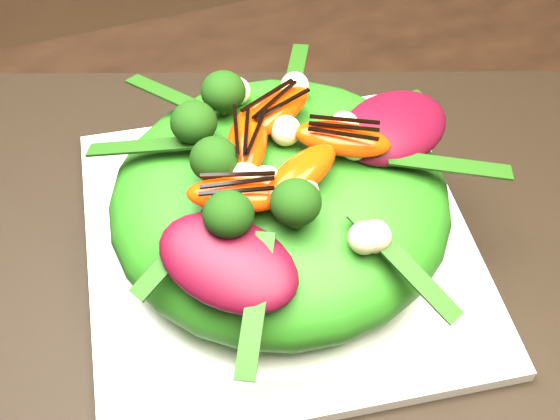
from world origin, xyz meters
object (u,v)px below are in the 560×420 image
object	(u,v)px
salad_bowl	(280,233)
lettuce_mound	(280,200)
placemat	(280,251)
orange_segment	(260,138)
plate_base	(280,245)

from	to	relation	value
salad_bowl	lettuce_mound	distance (m)	0.03
placemat	orange_segment	xyz separation A→B (m)	(-0.01, 0.01, 0.10)
salad_bowl	lettuce_mound	bearing A→B (deg)	0.00
salad_bowl	orange_segment	world-z (taller)	orange_segment
salad_bowl	lettuce_mound	world-z (taller)	lettuce_mound
lettuce_mound	placemat	bearing A→B (deg)	-90.00
plate_base	orange_segment	world-z (taller)	orange_segment
orange_segment	lettuce_mound	bearing A→B (deg)	-59.47
plate_base	orange_segment	bearing A→B (deg)	120.53
lettuce_mound	plate_base	bearing A→B (deg)	-90.00
placemat	orange_segment	distance (m)	0.10
placemat	orange_segment	bearing A→B (deg)	120.53
plate_base	lettuce_mound	world-z (taller)	lettuce_mound
placemat	lettuce_mound	bearing A→B (deg)	90.00
plate_base	salad_bowl	world-z (taller)	salad_bowl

